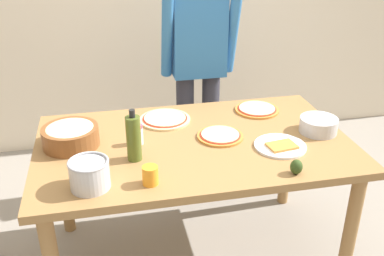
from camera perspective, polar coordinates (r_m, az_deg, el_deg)
ground at (r=2.71m, az=0.23°, el=-16.07°), size 8.00×8.00×0.00m
dining_table at (r=2.31m, az=0.26°, el=-3.67°), size 1.60×0.96×0.76m
person_cook at (r=2.92m, az=0.83°, el=8.61°), size 0.49×0.25×1.62m
pizza_raw_on_board at (r=2.49m, az=-3.52°, el=1.17°), size 0.29×0.29×0.02m
pizza_cooked_on_tray at (r=2.31m, az=3.66°, el=-0.98°), size 0.24×0.24×0.02m
pizza_second_cooked at (r=2.64m, az=8.38°, el=2.41°), size 0.26×0.26×0.02m
plate_with_slice at (r=2.25m, az=11.35°, el=-2.28°), size 0.26×0.26×0.02m
popcorn_bowl at (r=2.28m, az=-15.43°, el=-0.82°), size 0.28×0.28×0.11m
mixing_bowl_steel at (r=2.44m, az=16.02°, el=0.37°), size 0.20×0.20×0.08m
olive_oil_bottle at (r=2.07m, az=-7.55°, el=-1.28°), size 0.07×0.07×0.26m
steel_pot at (r=1.92m, az=-13.10°, el=-5.80°), size 0.17×0.17×0.13m
cup_orange at (r=1.91m, az=-5.41°, el=-6.10°), size 0.07×0.07×0.08m
salt_shaker at (r=2.23m, az=-6.90°, el=-0.81°), size 0.04×0.04×0.11m
avocado at (r=2.03m, az=13.33°, el=-4.90°), size 0.06×0.06×0.07m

